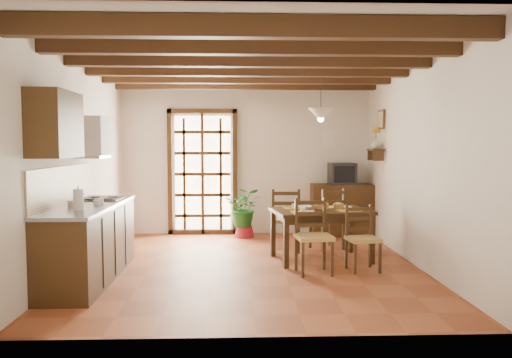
{
  "coord_description": "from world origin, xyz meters",
  "views": [
    {
      "loc": [
        -0.15,
        -6.64,
        1.64
      ],
      "look_at": [
        0.1,
        0.4,
        1.15
      ],
      "focal_mm": 35.0,
      "sensor_mm": 36.0,
      "label": 1
    }
  ],
  "objects_px": {
    "chair_near_left": "(313,250)",
    "chair_near_right": "(362,250)",
    "pendant_lamp": "(321,113)",
    "potted_plant": "(244,205)",
    "dining_table": "(321,216)",
    "crt_tv": "(342,174)",
    "chair_far_right": "(327,230)",
    "sideboard": "(342,210)",
    "kitchen_counter": "(90,241)",
    "chair_far_left": "(286,231)"
  },
  "relations": [
    {
      "from": "sideboard",
      "to": "crt_tv",
      "type": "bearing_deg",
      "value": -88.8
    },
    {
      "from": "pendant_lamp",
      "to": "chair_near_right",
      "type": "bearing_deg",
      "value": -58.37
    },
    {
      "from": "kitchen_counter",
      "to": "chair_far_right",
      "type": "height_order",
      "value": "kitchen_counter"
    },
    {
      "from": "chair_far_right",
      "to": "sideboard",
      "type": "relative_size",
      "value": 0.89
    },
    {
      "from": "dining_table",
      "to": "potted_plant",
      "type": "distance_m",
      "value": 2.08
    },
    {
      "from": "chair_far_left",
      "to": "chair_far_right",
      "type": "height_order",
      "value": "chair_far_left"
    },
    {
      "from": "chair_far_left",
      "to": "potted_plant",
      "type": "distance_m",
      "value": 1.35
    },
    {
      "from": "chair_far_right",
      "to": "dining_table",
      "type": "bearing_deg",
      "value": 48.98
    },
    {
      "from": "chair_far_right",
      "to": "kitchen_counter",
      "type": "bearing_deg",
      "value": 2.97
    },
    {
      "from": "potted_plant",
      "to": "chair_far_left",
      "type": "bearing_deg",
      "value": -62.25
    },
    {
      "from": "dining_table",
      "to": "chair_near_left",
      "type": "xyz_separation_m",
      "value": [
        -0.21,
        -0.72,
        -0.33
      ]
    },
    {
      "from": "kitchen_counter",
      "to": "chair_near_left",
      "type": "height_order",
      "value": "kitchen_counter"
    },
    {
      "from": "crt_tv",
      "to": "pendant_lamp",
      "type": "bearing_deg",
      "value": -111.72
    },
    {
      "from": "chair_far_left",
      "to": "potted_plant",
      "type": "relative_size",
      "value": 0.54
    },
    {
      "from": "chair_far_right",
      "to": "crt_tv",
      "type": "bearing_deg",
      "value": -136.04
    },
    {
      "from": "chair_far_right",
      "to": "pendant_lamp",
      "type": "bearing_deg",
      "value": 46.48
    },
    {
      "from": "pendant_lamp",
      "to": "chair_near_left",
      "type": "bearing_deg",
      "value": -104.61
    },
    {
      "from": "chair_near_left",
      "to": "pendant_lamp",
      "type": "relative_size",
      "value": 1.12
    },
    {
      "from": "crt_tv",
      "to": "sideboard",
      "type": "bearing_deg",
      "value": 89.24
    },
    {
      "from": "dining_table",
      "to": "crt_tv",
      "type": "distance_m",
      "value": 2.08
    },
    {
      "from": "chair_near_left",
      "to": "chair_near_right",
      "type": "height_order",
      "value": "chair_near_left"
    },
    {
      "from": "crt_tv",
      "to": "potted_plant",
      "type": "distance_m",
      "value": 1.84
    },
    {
      "from": "chair_far_left",
      "to": "kitchen_counter",
      "type": "bearing_deg",
      "value": 35.01
    },
    {
      "from": "chair_near_left",
      "to": "crt_tv",
      "type": "height_order",
      "value": "crt_tv"
    },
    {
      "from": "chair_far_right",
      "to": "sideboard",
      "type": "bearing_deg",
      "value": -135.94
    },
    {
      "from": "sideboard",
      "to": "chair_far_left",
      "type": "bearing_deg",
      "value": -130.01
    },
    {
      "from": "dining_table",
      "to": "crt_tv",
      "type": "bearing_deg",
      "value": 60.52
    },
    {
      "from": "potted_plant",
      "to": "pendant_lamp",
      "type": "xyz_separation_m",
      "value": [
        1.06,
        -1.69,
        1.51
      ]
    },
    {
      "from": "pendant_lamp",
      "to": "crt_tv",
      "type": "bearing_deg",
      "value": 69.03
    },
    {
      "from": "crt_tv",
      "to": "chair_far_right",
      "type": "bearing_deg",
      "value": -112.58
    },
    {
      "from": "chair_far_left",
      "to": "pendant_lamp",
      "type": "height_order",
      "value": "pendant_lamp"
    },
    {
      "from": "kitchen_counter",
      "to": "chair_far_left",
      "type": "xyz_separation_m",
      "value": [
        2.53,
        1.53,
        -0.17
      ]
    },
    {
      "from": "chair_near_left",
      "to": "chair_near_right",
      "type": "distance_m",
      "value": 0.67
    },
    {
      "from": "chair_near_right",
      "to": "chair_far_left",
      "type": "bearing_deg",
      "value": 117.68
    },
    {
      "from": "chair_near_right",
      "to": "crt_tv",
      "type": "height_order",
      "value": "crt_tv"
    },
    {
      "from": "chair_near_left",
      "to": "potted_plant",
      "type": "bearing_deg",
      "value": 101.98
    },
    {
      "from": "potted_plant",
      "to": "dining_table",
      "type": "bearing_deg",
      "value": -59.31
    },
    {
      "from": "dining_table",
      "to": "crt_tv",
      "type": "height_order",
      "value": "crt_tv"
    },
    {
      "from": "chair_near_right",
      "to": "potted_plant",
      "type": "distance_m",
      "value": 2.85
    },
    {
      "from": "chair_near_left",
      "to": "sideboard",
      "type": "distance_m",
      "value": 2.79
    },
    {
      "from": "chair_near_right",
      "to": "crt_tv",
      "type": "xyz_separation_m",
      "value": [
        0.25,
        2.52,
        0.85
      ]
    },
    {
      "from": "chair_far_right",
      "to": "potted_plant",
      "type": "relative_size",
      "value": 0.53
    },
    {
      "from": "chair_near_left",
      "to": "crt_tv",
      "type": "bearing_deg",
      "value": 64.33
    },
    {
      "from": "chair_far_right",
      "to": "sideboard",
      "type": "xyz_separation_m",
      "value": [
        0.47,
        1.19,
        0.16
      ]
    },
    {
      "from": "kitchen_counter",
      "to": "chair_far_right",
      "type": "bearing_deg",
      "value": 27.18
    },
    {
      "from": "chair_near_left",
      "to": "sideboard",
      "type": "relative_size",
      "value": 0.87
    },
    {
      "from": "dining_table",
      "to": "pendant_lamp",
      "type": "height_order",
      "value": "pendant_lamp"
    },
    {
      "from": "chair_far_left",
      "to": "pendant_lamp",
      "type": "relative_size",
      "value": 1.15
    },
    {
      "from": "chair_near_right",
      "to": "chair_far_right",
      "type": "xyz_separation_m",
      "value": [
        -0.22,
        1.34,
        0.04
      ]
    },
    {
      "from": "kitchen_counter",
      "to": "chair_near_left",
      "type": "bearing_deg",
      "value": 3.9
    }
  ]
}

